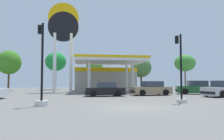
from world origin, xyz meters
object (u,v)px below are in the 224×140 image
(car_1, at_px, (105,90))
(tree_4, at_px, (185,63))
(car_4, at_px, (224,89))
(tree_0, at_px, (9,62))
(tree_3, at_px, (141,68))
(car_3, at_px, (151,89))
(tree_1, at_px, (56,62))
(traffic_signal_0, at_px, (42,84))
(car_2, at_px, (196,88))
(traffic_signal_1, at_px, (181,81))
(tree_2, at_px, (94,67))
(station_pole_sign, at_px, (63,34))

(car_1, xyz_separation_m, tree_4, (18.09, 18.64, 4.60))
(car_4, distance_m, tree_4, 22.44)
(car_1, bearing_deg, tree_0, 131.42)
(tree_3, bearing_deg, car_3, -101.68)
(tree_0, distance_m, tree_1, 8.13)
(traffic_signal_0, distance_m, tree_1, 28.69)
(car_4, relative_size, tree_4, 0.70)
(car_1, distance_m, car_3, 5.34)
(tree_1, bearing_deg, car_1, -69.46)
(car_1, relative_size, car_4, 0.86)
(car_1, bearing_deg, tree_3, 63.64)
(car_2, xyz_separation_m, car_3, (-6.13, -1.45, -0.03))
(tree_1, bearing_deg, tree_0, -159.11)
(car_2, xyz_separation_m, traffic_signal_1, (-6.64, -9.93, 0.83))
(traffic_signal_0, relative_size, traffic_signal_1, 1.05)
(car_1, height_order, car_4, car_4)
(car_4, xyz_separation_m, tree_0, (-26.82, 19.47, 4.12))
(car_4, height_order, traffic_signal_1, traffic_signal_1)
(car_1, distance_m, tree_4, 26.38)
(car_3, distance_m, traffic_signal_0, 13.69)
(car_3, relative_size, tree_2, 0.75)
(car_4, distance_m, traffic_signal_1, 8.76)
(station_pole_sign, height_order, traffic_signal_1, station_pole_sign)
(station_pole_sign, xyz_separation_m, tree_0, (-9.89, 7.58, -3.59))
(station_pole_sign, distance_m, tree_3, 16.62)
(tree_2, bearing_deg, tree_4, -2.65)
(tree_1, bearing_deg, car_2, -43.02)
(tree_0, xyz_separation_m, tree_3, (23.77, 0.52, -0.65))
(tree_2, distance_m, tree_3, 9.02)
(tree_2, relative_size, tree_3, 0.99)
(tree_0, bearing_deg, traffic_signal_1, -51.20)
(car_3, bearing_deg, traffic_signal_0, -137.51)
(car_2, relative_size, car_4, 1.01)
(car_3, relative_size, tree_1, 0.63)
(car_1, relative_size, traffic_signal_0, 0.80)
(station_pole_sign, distance_m, car_3, 15.56)
(traffic_signal_1, height_order, tree_4, tree_4)
(traffic_signal_0, bearing_deg, car_3, 42.49)
(station_pole_sign, xyz_separation_m, car_3, (10.43, -8.58, -7.73))
(traffic_signal_0, bearing_deg, car_4, 19.69)
(tree_4, bearing_deg, tree_3, -173.55)
(car_4, distance_m, tree_0, 33.40)
(traffic_signal_1, relative_size, tree_3, 0.82)
(car_1, height_order, traffic_signal_0, traffic_signal_0)
(tree_1, bearing_deg, car_3, -56.23)
(car_4, xyz_separation_m, tree_2, (-11.87, 21.89, 3.58))
(station_pole_sign, xyz_separation_m, tree_2, (5.06, 10.00, -4.12))
(car_1, relative_size, tree_4, 0.60)
(car_1, relative_size, tree_0, 0.60)
(car_4, xyz_separation_m, traffic_signal_0, (-16.58, -5.93, 0.65))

